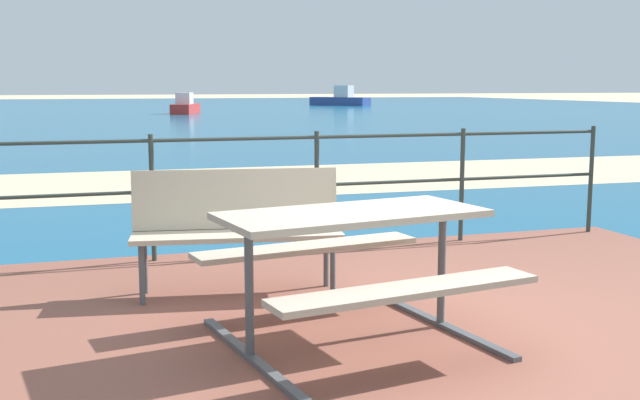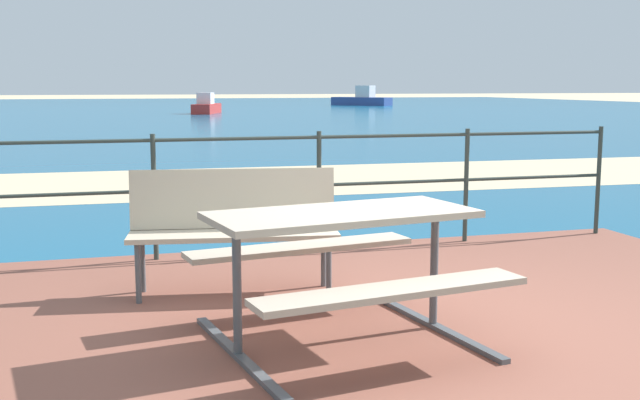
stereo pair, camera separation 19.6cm
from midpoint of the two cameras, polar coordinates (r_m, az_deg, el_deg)
ground_plane at (r=4.99m, az=6.86°, el=-9.88°), size 240.00×240.00×0.00m
patio_paving at (r=4.98m, az=6.87°, el=-9.55°), size 6.40×5.20×0.06m
sea_water at (r=44.38m, az=-14.99°, el=6.22°), size 90.00×90.00×0.01m
beach_strip at (r=12.65m, az=-8.36°, el=1.33°), size 54.07×5.15×0.01m
picnic_table at (r=4.50m, az=1.12°, el=-3.33°), size 1.74×1.67×0.79m
park_bench at (r=5.63m, az=-7.16°, el=-1.48°), size 1.54×0.64×0.90m
railing_fence at (r=7.02m, az=-1.04°, el=1.84°), size 5.94×0.04×1.09m
boat_near at (r=42.75m, az=-10.03°, el=6.82°), size 2.03×3.83×1.13m
boat_mid at (r=58.87m, az=1.36°, el=7.46°), size 3.86×4.87×1.49m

